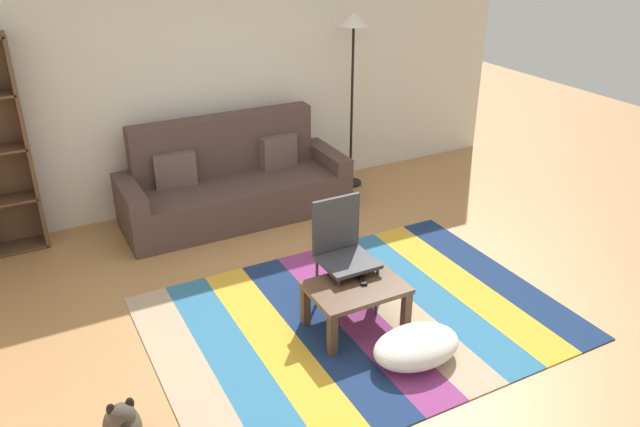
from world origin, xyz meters
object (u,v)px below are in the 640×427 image
at_px(pouf, 416,346).
at_px(couch, 233,185).
at_px(standing_lamp, 353,43).
at_px(folding_chair, 342,245).
at_px(coffee_table, 356,293).
at_px(dog, 123,426).
at_px(tv_remote, 362,280).

bearing_deg(pouf, couch, 95.56).
bearing_deg(standing_lamp, folding_chair, -122.08).
height_order(coffee_table, dog, dog).
relative_size(dog, folding_chair, 0.44).
distance_m(coffee_table, folding_chair, 0.40).
relative_size(couch, folding_chair, 2.51).
xyz_separation_m(coffee_table, pouf, (0.17, -0.54, -0.18)).
bearing_deg(coffee_table, dog, -167.98).
xyz_separation_m(standing_lamp, tv_remote, (-1.29, -2.37, -1.21)).
xyz_separation_m(dog, folding_chair, (1.85, 0.70, 0.37)).
bearing_deg(standing_lamp, tv_remote, -118.61).
xyz_separation_m(dog, tv_remote, (1.87, 0.42, 0.22)).
bearing_deg(coffee_table, folding_chair, 79.94).
relative_size(tv_remote, folding_chair, 0.17).
distance_m(tv_remote, folding_chair, 0.32).
bearing_deg(couch, folding_chair, -85.41).
height_order(couch, coffee_table, couch).
distance_m(pouf, dog, 1.97).
distance_m(coffee_table, tv_remote, 0.11).
relative_size(couch, standing_lamp, 1.19).
xyz_separation_m(coffee_table, tv_remote, (0.07, 0.04, 0.08)).
bearing_deg(standing_lamp, dog, -138.57).
bearing_deg(standing_lamp, coffee_table, -119.57).
relative_size(coffee_table, standing_lamp, 0.37).
relative_size(dog, tv_remote, 2.65).
bearing_deg(folding_chair, dog, -135.87).
bearing_deg(tv_remote, dog, -149.78).
relative_size(couch, coffee_table, 3.21).
bearing_deg(folding_chair, standing_lamp, 81.33).
bearing_deg(dog, pouf, -4.51).
relative_size(coffee_table, folding_chair, 0.78).
xyz_separation_m(coffee_table, dog, (-1.79, -0.38, -0.14)).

